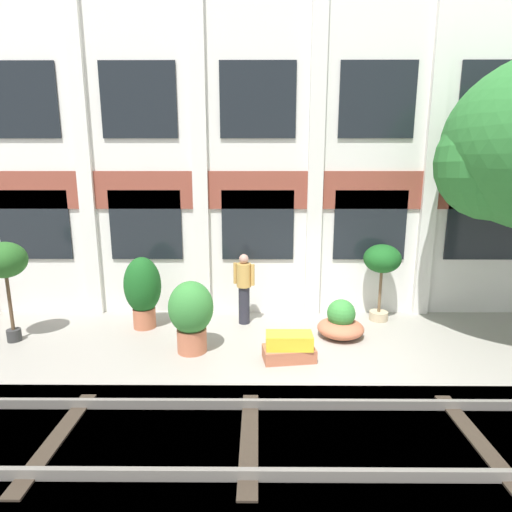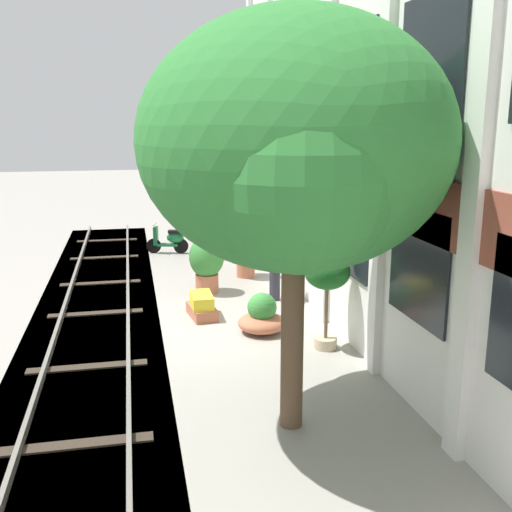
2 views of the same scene
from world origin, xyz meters
The scene contains 10 objects.
ground_plane centered at (0.00, 0.00, 0.00)m, with size 80.00×80.00×0.00m, color #9E998E.
apartment_facade centered at (0.00, 2.74, 4.41)m, with size 16.86×0.64×8.88m.
rail_tracks centered at (0.00, -2.49, -0.13)m, with size 24.50×2.80×0.43m.
potted_plant_wide_bowl centered at (0.44, 0.96, 0.32)m, with size 1.01×1.01×0.84m.
potted_plant_square_trough centered at (-0.77, -0.15, 0.25)m, with size 1.04×0.63×0.53m.
potted_plant_low_pan centered at (-6.56, 0.69, 1.70)m, with size 0.87×0.87×2.14m.
potted_plant_glazed_jar centered at (-3.99, 1.47, 0.92)m, with size 0.83×0.83×1.66m.
potted_plant_fluted_column centered at (-2.68, 0.22, 0.81)m, with size 0.89×0.89×1.45m.
potted_plant_terracotta_small centered at (1.57, 1.97, 1.41)m, with size 0.87×0.87×1.86m.
resident_by_doorway centered at (-1.69, 1.75, 0.90)m, with size 0.50×0.34×1.67m.
Camera 1 is at (-1.36, -7.23, 3.53)m, focal length 28.00 mm.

